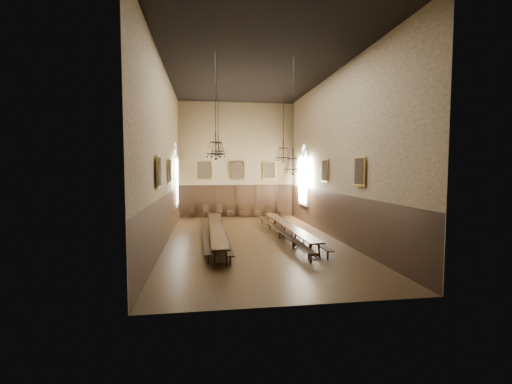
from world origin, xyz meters
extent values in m
cube|color=black|center=(0.00, 0.00, -0.01)|extent=(9.00, 18.00, 0.02)
cube|color=black|center=(0.00, 0.00, 9.01)|extent=(9.00, 18.00, 0.02)
cube|color=#937F5A|center=(0.00, 9.01, 4.50)|extent=(9.00, 0.02, 9.00)
cube|color=#937F5A|center=(0.00, -9.01, 4.50)|extent=(9.00, 0.02, 9.00)
cube|color=#937F5A|center=(-4.51, 0.00, 4.50)|extent=(0.02, 18.00, 9.00)
cube|color=#937F5A|center=(4.51, 0.00, 4.50)|extent=(0.02, 18.00, 9.00)
cube|color=black|center=(-1.93, -0.23, 0.78)|extent=(0.73, 10.41, 0.07)
cube|color=black|center=(1.99, 0.16, 0.71)|extent=(0.90, 9.57, 0.07)
cube|color=black|center=(-2.54, 0.19, 0.42)|extent=(0.60, 9.97, 0.05)
cube|color=black|center=(-1.53, -0.02, 0.43)|extent=(0.31, 10.11, 0.05)
cube|color=black|center=(1.53, 0.07, 0.46)|extent=(0.73, 10.76, 0.05)
cube|color=black|center=(2.59, 0.03, 0.41)|extent=(0.30, 9.74, 0.05)
cube|color=black|center=(-3.52, 8.57, 0.44)|extent=(0.43, 0.43, 0.05)
cube|color=black|center=(-3.52, 8.75, 0.69)|extent=(0.42, 0.06, 0.49)
cube|color=black|center=(-2.42, 8.49, 0.49)|extent=(0.55, 0.55, 0.05)
cube|color=black|center=(-2.42, 8.69, 0.76)|extent=(0.45, 0.15, 0.54)
cube|color=black|center=(-1.43, 8.55, 0.49)|extent=(0.48, 0.48, 0.05)
cube|color=black|center=(-1.43, 8.74, 0.75)|extent=(0.45, 0.07, 0.54)
cube|color=black|center=(-0.57, 8.54, 0.48)|extent=(0.51, 0.51, 0.05)
cube|color=black|center=(-0.57, 8.73, 0.74)|extent=(0.45, 0.11, 0.53)
cube|color=black|center=(0.38, 8.50, 0.43)|extent=(0.46, 0.46, 0.05)
cube|color=black|center=(0.38, 8.67, 0.67)|extent=(0.41, 0.10, 0.48)
cube|color=black|center=(1.54, 8.52, 0.41)|extent=(0.45, 0.45, 0.05)
cube|color=black|center=(1.54, 8.68, 0.64)|extent=(0.38, 0.11, 0.46)
cube|color=black|center=(2.41, 8.59, 0.42)|extent=(0.48, 0.48, 0.05)
cube|color=black|center=(2.41, 8.76, 0.65)|extent=(0.38, 0.14, 0.46)
cube|color=black|center=(3.40, 8.47, 0.41)|extent=(0.38, 0.38, 0.05)
cube|color=black|center=(3.40, 8.63, 0.64)|extent=(0.38, 0.04, 0.46)
cylinder|color=black|center=(-1.70, 2.34, 7.39)|extent=(0.03, 0.03, 3.23)
torus|color=black|center=(-1.70, 2.34, 4.84)|extent=(0.75, 0.75, 0.04)
torus|color=black|center=(-1.70, 2.34, 5.33)|extent=(0.48, 0.48, 0.04)
cylinder|color=black|center=(-1.70, 2.34, 5.24)|extent=(0.05, 0.05, 1.07)
cylinder|color=black|center=(2.14, 2.03, 7.29)|extent=(0.03, 0.03, 3.43)
torus|color=black|center=(2.14, 2.03, 4.47)|extent=(0.89, 0.89, 0.05)
torus|color=black|center=(2.14, 2.03, 5.05)|extent=(0.57, 0.57, 0.04)
cylinder|color=black|center=(2.14, 2.03, 4.94)|extent=(0.06, 0.06, 1.26)
cylinder|color=black|center=(-2.00, -2.32, 7.25)|extent=(0.03, 0.03, 3.50)
torus|color=black|center=(-2.00, -2.32, 4.48)|extent=(0.82, 0.82, 0.05)
torus|color=black|center=(-2.00, -2.32, 5.02)|extent=(0.52, 0.52, 0.04)
cylinder|color=black|center=(-2.00, -2.32, 4.92)|extent=(0.06, 0.06, 1.16)
cylinder|color=black|center=(1.65, -2.14, 6.89)|extent=(0.03, 0.03, 4.23)
torus|color=black|center=(1.65, -2.14, 3.78)|extent=(0.80, 0.80, 0.05)
torus|color=black|center=(1.65, -2.14, 4.30)|extent=(0.51, 0.51, 0.04)
cylinder|color=black|center=(1.65, -2.14, 4.20)|extent=(0.06, 0.06, 1.13)
cube|color=#B2912A|center=(-2.60, 8.88, 3.70)|extent=(1.10, 0.12, 1.40)
cube|color=black|center=(-2.60, 8.88, 3.70)|extent=(0.98, 0.02, 1.28)
cube|color=#B2912A|center=(0.00, 8.88, 3.70)|extent=(1.10, 0.12, 1.40)
cube|color=black|center=(0.00, 8.88, 3.70)|extent=(0.98, 0.02, 1.28)
cube|color=#B2912A|center=(2.60, 8.88, 3.70)|extent=(1.10, 0.12, 1.40)
cube|color=black|center=(2.60, 8.88, 3.70)|extent=(0.98, 0.02, 1.28)
cube|color=#B2912A|center=(-4.38, 1.00, 3.70)|extent=(0.12, 1.00, 1.30)
cube|color=black|center=(-4.38, 1.00, 3.70)|extent=(0.02, 0.88, 1.18)
cube|color=#B2912A|center=(-4.38, -3.50, 3.70)|extent=(0.12, 1.00, 1.30)
cube|color=black|center=(-4.38, -3.50, 3.70)|extent=(0.02, 0.88, 1.18)
cube|color=#B2912A|center=(4.38, 1.00, 3.70)|extent=(0.12, 1.00, 1.30)
cube|color=black|center=(4.38, 1.00, 3.70)|extent=(0.02, 0.88, 1.18)
cube|color=#B2912A|center=(4.38, -3.50, 3.70)|extent=(0.12, 1.00, 1.30)
cube|color=black|center=(4.38, -3.50, 3.70)|extent=(0.02, 0.88, 1.18)
camera|label=1|loc=(-2.48, -18.02, 3.81)|focal=24.00mm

